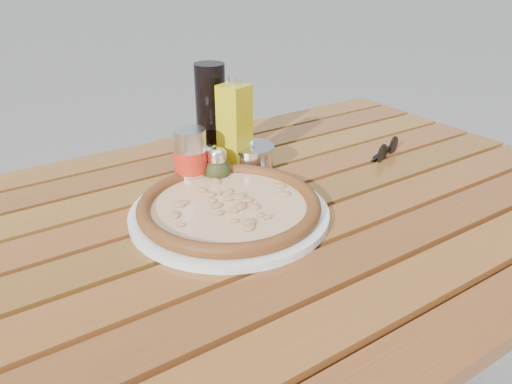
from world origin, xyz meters
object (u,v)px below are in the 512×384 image
plate (229,213)px  sunglasses (387,150)px  table (262,245)px  dark_bottle (211,114)px  olive_oil_cruet (235,129)px  pizza (229,205)px  soda_can (191,158)px  oregano_shaker (217,167)px  parmesan_tin (252,158)px  pepper_shaker (211,165)px

plate → sunglasses: (0.45, 0.04, 0.01)m
table → dark_bottle: (0.04, 0.26, 0.19)m
olive_oil_cruet → sunglasses: 0.37m
pizza → soda_can: bearing=88.1°
plate → oregano_shaker: oregano_shaker is taller
oregano_shaker → parmesan_tin: size_ratio=0.75×
soda_can → plate: bearing=-91.9°
soda_can → olive_oil_cruet: size_ratio=0.57×
oregano_shaker → dark_bottle: size_ratio=0.37×
oregano_shaker → sunglasses: 0.41m
pizza → olive_oil_cruet: bearing=55.2°
table → pizza: bearing=167.3°
sunglasses → pizza: bearing=166.2°
table → plate: size_ratio=3.89×
pizza → parmesan_tin: 0.21m
pepper_shaker → parmesan_tin: pepper_shaker is taller
dark_bottle → sunglasses: 0.41m
soda_can → pizza: bearing=-91.9°
plate → oregano_shaker: (0.05, 0.13, 0.03)m
pizza → soda_can: 0.16m
plate → sunglasses: 0.45m
pizza → sunglasses: (0.45, 0.04, -0.01)m
soda_can → table: bearing=-71.6°
pizza → dark_bottle: dark_bottle is taller
dark_bottle → soda_can: 0.14m
plate → parmesan_tin: bearing=45.2°
plate → soda_can: size_ratio=3.00×
pepper_shaker → oregano_shaker: size_ratio=1.00×
table → plate: bearing=167.3°
pizza → parmesan_tin: size_ratio=3.81×
pizza → olive_oil_cruet: size_ratio=1.98×
pizza → olive_oil_cruet: (0.12, 0.17, 0.07)m
pizza → sunglasses: size_ratio=3.84×
plate → sunglasses: size_ratio=3.32×
plate → soda_can: bearing=88.1°
table → sunglasses: bearing=8.3°
table → sunglasses: (0.39, 0.06, 0.09)m
plate → dark_bottle: size_ratio=1.64×
pizza → dark_bottle: (0.10, 0.25, 0.09)m
oregano_shaker → sunglasses: (0.40, -0.09, -0.02)m
pepper_shaker → parmesan_tin: (0.10, -0.00, -0.01)m
plate → olive_oil_cruet: bearing=55.2°
plate → oregano_shaker: bearing=68.9°
dark_bottle → oregano_shaker: bearing=-115.1°
olive_oil_cruet → parmesan_tin: olive_oil_cruet is taller
oregano_shaker → soda_can: bearing=148.7°
table → pizza: 0.12m
pepper_shaker → soda_can: 0.05m
plate → soda_can: soda_can is taller
table → parmesan_tin: size_ratio=12.83×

